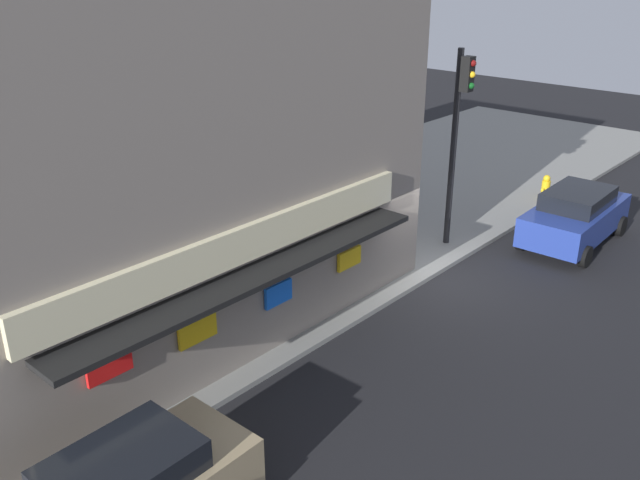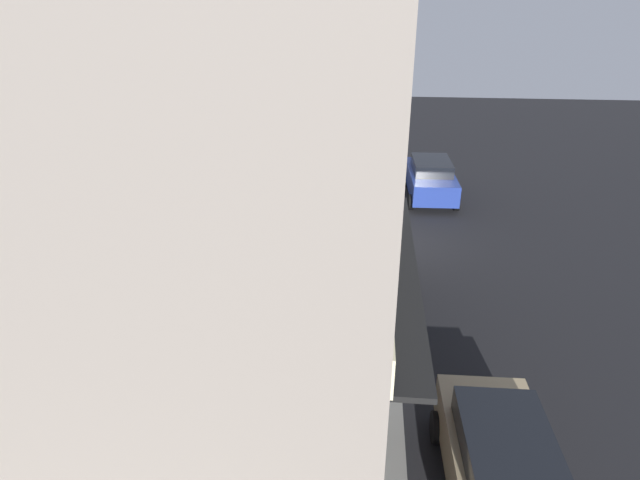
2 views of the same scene
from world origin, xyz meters
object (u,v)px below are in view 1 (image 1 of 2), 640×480
object	(u,v)px
pedestrian	(300,251)
potted_plant_by_doorway	(253,295)
trash_can	(24,417)
fire_hydrant	(546,187)
traffic_light	(458,124)
parked_car_blue	(575,216)
potted_plant_by_window	(103,369)

from	to	relation	value
pedestrian	potted_plant_by_doorway	bearing A→B (deg)	-170.54
pedestrian	potted_plant_by_doorway	size ratio (longest dim) A/B	1.68
trash_can	pedestrian	bearing A→B (deg)	3.59
fire_hydrant	pedestrian	world-z (taller)	pedestrian
traffic_light	parked_car_blue	world-z (taller)	traffic_light
traffic_light	potted_plant_by_doorway	size ratio (longest dim) A/B	5.33
pedestrian	potted_plant_by_doorway	distance (m)	2.06
potted_plant_by_doorway	pedestrian	bearing A→B (deg)	9.46
fire_hydrant	pedestrian	xyz separation A→B (m)	(-10.94, 1.76, 0.61)
potted_plant_by_window	parked_car_blue	world-z (taller)	parked_car_blue
trash_can	potted_plant_by_doorway	distance (m)	5.75
pedestrian	potted_plant_by_window	bearing A→B (deg)	-179.00
traffic_light	potted_plant_by_doorway	world-z (taller)	traffic_light
traffic_light	trash_can	xyz separation A→B (m)	(-12.82, 0.92, -3.17)
fire_hydrant	potted_plant_by_doorway	world-z (taller)	potted_plant_by_doorway
potted_plant_by_window	trash_can	bearing A→B (deg)	-168.11
pedestrian	trash_can	bearing A→B (deg)	-176.41
fire_hydrant	parked_car_blue	xyz separation A→B (m)	(-3.04, -2.29, 0.35)
fire_hydrant	parked_car_blue	distance (m)	3.83
trash_can	potted_plant_by_window	bearing A→B (deg)	11.89
potted_plant_by_doorway	traffic_light	bearing A→B (deg)	-8.61
traffic_light	potted_plant_by_window	size ratio (longest dim) A/B	7.35
trash_can	parked_car_blue	distance (m)	16.04
parked_car_blue	potted_plant_by_doorway	bearing A→B (deg)	159.41
trash_can	potted_plant_by_window	xyz separation A→B (m)	(1.82, 0.38, -0.06)
potted_plant_by_doorway	parked_car_blue	world-z (taller)	parked_car_blue
fire_hydrant	potted_plant_by_doorway	bearing A→B (deg)	173.71
potted_plant_by_doorway	parked_car_blue	distance (m)	10.57
traffic_light	potted_plant_by_window	bearing A→B (deg)	173.25
fire_hydrant	potted_plant_by_window	distance (m)	16.95
trash_can	pedestrian	xyz separation A→B (m)	(7.74, 0.49, 0.53)
fire_hydrant	potted_plant_by_window	bearing A→B (deg)	174.39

